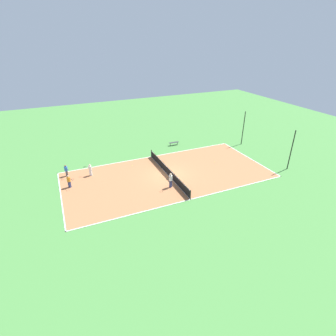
% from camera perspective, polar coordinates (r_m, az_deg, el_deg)
% --- Properties ---
extents(ground_plane, '(80.00, 80.00, 0.00)m').
position_cam_1_polar(ground_plane, '(30.12, 0.00, -1.52)').
color(ground_plane, '#47843D').
extents(court_surface, '(11.12, 23.31, 0.02)m').
position_cam_1_polar(court_surface, '(30.12, 0.00, -1.51)').
color(court_surface, '#AD6B42').
rests_on(court_surface, ground_plane).
extents(tennis_net, '(10.92, 0.10, 0.99)m').
position_cam_1_polar(tennis_net, '(29.88, 0.00, -0.64)').
color(tennis_net, black).
rests_on(tennis_net, court_surface).
extents(bench, '(0.36, 1.46, 0.45)m').
position_cam_1_polar(bench, '(38.24, 1.30, 5.53)').
color(bench, '#333338').
rests_on(bench, ground_plane).
extents(player_far_white, '(0.67, 0.99, 1.42)m').
position_cam_1_polar(player_far_white, '(30.90, -16.61, -0.25)').
color(player_far_white, white).
rests_on(player_far_white, court_surface).
extents(player_near_blue, '(0.97, 0.46, 1.38)m').
position_cam_1_polar(player_near_blue, '(31.68, -21.30, -0.39)').
color(player_near_blue, '#4C4C51').
rests_on(player_near_blue, court_surface).
extents(player_center_orange, '(0.94, 0.84, 1.40)m').
position_cam_1_polar(player_center_orange, '(29.24, -20.77, -2.59)').
color(player_center_orange, navy).
rests_on(player_center_orange, court_surface).
extents(player_near_white, '(0.75, 0.97, 1.63)m').
position_cam_1_polar(player_near_white, '(27.28, 0.57, -2.50)').
color(player_near_white, navy).
rests_on(player_near_white, court_surface).
extents(tennis_ball_far_baseline, '(0.07, 0.07, 0.07)m').
position_cam_1_polar(tennis_ball_far_baseline, '(33.60, 10.14, 1.32)').
color(tennis_ball_far_baseline, '#CCE033').
rests_on(tennis_ball_far_baseline, court_surface).
extents(tennis_ball_left_sideline, '(0.07, 0.07, 0.07)m').
position_cam_1_polar(tennis_ball_left_sideline, '(32.41, -7.77, 0.50)').
color(tennis_ball_left_sideline, '#CCE033').
rests_on(tennis_ball_left_sideline, court_surface).
extents(fence_post_back_left, '(0.12, 0.12, 4.86)m').
position_cam_1_polar(fence_post_back_left, '(39.45, 16.07, 8.31)').
color(fence_post_back_left, black).
rests_on(fence_post_back_left, ground_plane).
extents(fence_post_back_right, '(0.12, 0.12, 4.86)m').
position_cam_1_polar(fence_post_back_right, '(33.66, 25.25, 3.51)').
color(fence_post_back_right, black).
rests_on(fence_post_back_right, ground_plane).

